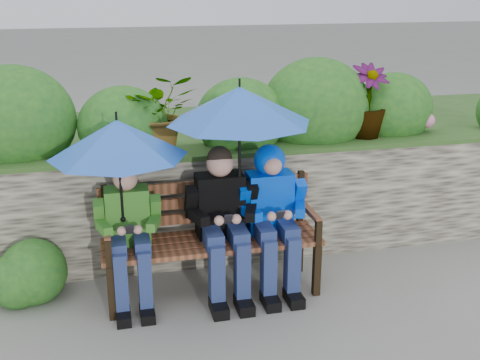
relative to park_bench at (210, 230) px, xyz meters
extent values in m
plane|color=gray|center=(0.23, -0.17, -0.52)|extent=(60.00, 60.00, 0.00)
cube|color=#39342C|center=(0.23, 0.58, -0.02)|extent=(8.00, 0.40, 1.00)
cube|color=#204F17|center=(0.23, 0.58, 0.49)|extent=(8.00, 0.42, 0.04)
cube|color=#204F17|center=(0.23, 1.78, -0.04)|extent=(8.00, 2.00, 0.96)
ellipsoid|color=#1C4B1D|center=(-1.50, 0.85, 0.79)|extent=(1.03, 0.82, 0.93)
ellipsoid|color=#1C4B1D|center=(-0.61, 0.75, 0.71)|extent=(0.77, 0.62, 0.69)
ellipsoid|color=#1C4B1D|center=(0.43, 0.75, 0.73)|extent=(0.81, 0.65, 0.73)
ellipsoid|color=#1C4B1D|center=(1.16, 0.81, 0.79)|extent=(1.02, 0.81, 0.91)
ellipsoid|color=#1C4B1D|center=(1.96, 0.85, 0.72)|extent=(0.79, 0.63, 0.71)
sphere|color=#CB6B9A|center=(-1.47, 0.68, 0.63)|extent=(0.14, 0.14, 0.14)
sphere|color=#CB6B9A|center=(0.26, 0.68, 0.63)|extent=(0.14, 0.14, 0.14)
sphere|color=#CB6B9A|center=(2.24, 0.68, 0.63)|extent=(0.14, 0.14, 0.14)
imported|color=#1C4B1D|center=(-0.28, 0.68, 0.84)|extent=(0.59, 0.51, 0.65)
imported|color=#1C4B1D|center=(1.60, 0.68, 0.85)|extent=(0.38, 0.38, 0.67)
sphere|color=#1C4B1D|center=(-1.40, 0.18, -0.29)|extent=(0.53, 0.53, 0.53)
sphere|color=#1C4B1D|center=(-1.51, 0.13, -0.33)|extent=(0.45, 0.45, 0.45)
cube|color=black|center=(-0.80, -0.30, -0.30)|extent=(0.06, 0.06, 0.43)
cube|color=black|center=(-0.80, 0.14, -0.30)|extent=(0.06, 0.06, 0.43)
cube|color=black|center=(0.80, -0.30, -0.30)|extent=(0.06, 0.06, 0.43)
cube|color=black|center=(0.80, 0.14, -0.30)|extent=(0.06, 0.06, 0.43)
cube|color=#55311A|center=(0.00, -0.26, -0.07)|extent=(1.72, 0.10, 0.04)
cube|color=#55311A|center=(0.00, -0.14, -0.07)|extent=(1.72, 0.10, 0.04)
cube|color=#55311A|center=(0.00, -0.01, -0.07)|extent=(1.72, 0.10, 0.04)
cube|color=#55311A|center=(0.00, 0.11, -0.07)|extent=(1.72, 0.10, 0.04)
cube|color=black|center=(-0.80, 0.15, 0.15)|extent=(0.05, 0.05, 0.48)
cube|color=#55311A|center=(-0.80, -0.08, 0.12)|extent=(0.05, 0.45, 0.04)
cube|color=black|center=(-0.80, -0.30, 0.02)|extent=(0.05, 0.05, 0.21)
cube|color=black|center=(0.80, 0.15, 0.15)|extent=(0.05, 0.05, 0.48)
cube|color=#55311A|center=(0.80, -0.08, 0.12)|extent=(0.05, 0.45, 0.04)
cube|color=black|center=(0.80, -0.30, 0.02)|extent=(0.05, 0.05, 0.21)
cube|color=#55311A|center=(0.00, 0.16, 0.06)|extent=(1.72, 0.03, 0.09)
cube|color=#55311A|center=(0.00, 0.16, 0.19)|extent=(1.72, 0.03, 0.09)
cube|color=#55311A|center=(0.00, 0.16, 0.33)|extent=(1.72, 0.03, 0.09)
cube|color=#337A1F|center=(-0.64, 0.02, 0.18)|extent=(0.33, 0.20, 0.45)
sphere|color=tan|center=(-0.64, 0.00, 0.49)|extent=(0.19, 0.19, 0.19)
sphere|color=#BE8440|center=(-0.64, 0.01, 0.52)|extent=(0.18, 0.18, 0.18)
cube|color=#242E50|center=(-0.73, -0.14, 0.01)|extent=(0.12, 0.31, 0.12)
cube|color=#242E50|center=(-0.73, -0.29, -0.25)|extent=(0.10, 0.11, 0.53)
cube|color=black|center=(-0.73, -0.35, -0.48)|extent=(0.11, 0.22, 0.08)
cube|color=#242E50|center=(-0.55, -0.14, 0.01)|extent=(0.12, 0.31, 0.12)
cube|color=#242E50|center=(-0.55, -0.29, -0.25)|extent=(0.10, 0.11, 0.53)
cube|color=black|center=(-0.55, -0.35, -0.48)|extent=(0.11, 0.22, 0.08)
cube|color=#337A1F|center=(-0.85, -0.03, 0.24)|extent=(0.08, 0.18, 0.25)
cube|color=#337A1F|center=(-0.82, -0.16, 0.17)|extent=(0.13, 0.21, 0.07)
sphere|color=tan|center=(-0.70, -0.24, 0.17)|extent=(0.07, 0.07, 0.07)
cube|color=#337A1F|center=(-0.43, -0.03, 0.24)|extent=(0.08, 0.18, 0.25)
cube|color=#337A1F|center=(-0.46, -0.16, 0.17)|extent=(0.13, 0.21, 0.07)
sphere|color=tan|center=(-0.58, -0.24, 0.17)|extent=(0.07, 0.07, 0.07)
cube|color=black|center=(-0.64, -0.25, 0.18)|extent=(0.06, 0.07, 0.09)
cube|color=black|center=(0.08, 0.02, 0.21)|extent=(0.37, 0.22, 0.51)
sphere|color=tan|center=(0.08, 0.00, 0.55)|extent=(0.21, 0.21, 0.21)
sphere|color=black|center=(0.08, 0.01, 0.59)|extent=(0.20, 0.20, 0.20)
cube|color=#242E50|center=(-0.02, -0.16, 0.02)|extent=(0.13, 0.35, 0.13)
cube|color=#242E50|center=(-0.02, -0.33, -0.25)|extent=(0.11, 0.12, 0.54)
cube|color=black|center=(-0.02, -0.40, -0.47)|extent=(0.12, 0.24, 0.09)
cube|color=#242E50|center=(0.18, -0.16, 0.02)|extent=(0.13, 0.35, 0.13)
cube|color=#242E50|center=(0.18, -0.33, -0.25)|extent=(0.11, 0.12, 0.54)
cube|color=black|center=(0.18, -0.40, -0.47)|extent=(0.12, 0.24, 0.09)
cube|color=black|center=(-0.15, -0.04, 0.27)|extent=(0.09, 0.20, 0.28)
cube|color=black|center=(-0.12, -0.18, 0.19)|extent=(0.14, 0.23, 0.08)
sphere|color=tan|center=(0.02, -0.28, 0.19)|extent=(0.08, 0.08, 0.08)
cube|color=black|center=(0.32, -0.04, 0.27)|extent=(0.09, 0.20, 0.28)
cube|color=black|center=(0.29, -0.18, 0.19)|extent=(0.14, 0.23, 0.08)
sphere|color=tan|center=(0.15, -0.28, 0.19)|extent=(0.08, 0.08, 0.08)
cube|color=black|center=(0.08, -0.29, 0.21)|extent=(0.06, 0.07, 0.09)
cube|color=#002BE0|center=(0.49, 0.02, 0.20)|extent=(0.36, 0.21, 0.49)
sphere|color=tan|center=(0.49, 0.00, 0.53)|extent=(0.20, 0.20, 0.20)
sphere|color=#002BE0|center=(0.49, 0.03, 0.54)|extent=(0.25, 0.25, 0.25)
sphere|color=tan|center=(0.49, -0.05, 0.52)|extent=(0.15, 0.15, 0.15)
cube|color=#242E50|center=(0.40, -0.15, 0.02)|extent=(0.13, 0.34, 0.13)
cube|color=#242E50|center=(0.40, -0.32, -0.25)|extent=(0.11, 0.12, 0.53)
cube|color=black|center=(0.40, -0.39, -0.47)|extent=(0.12, 0.23, 0.09)
cube|color=#242E50|center=(0.59, -0.15, 0.02)|extent=(0.13, 0.34, 0.13)
cube|color=#242E50|center=(0.59, -0.32, -0.25)|extent=(0.11, 0.12, 0.53)
cube|color=black|center=(0.59, -0.39, -0.47)|extent=(0.12, 0.23, 0.09)
cube|color=#002BE0|center=(0.26, -0.03, 0.26)|extent=(0.09, 0.20, 0.27)
cube|color=#002BE0|center=(0.30, -0.17, 0.19)|extent=(0.14, 0.23, 0.07)
sphere|color=tan|center=(0.43, -0.27, 0.19)|extent=(0.07, 0.07, 0.07)
cube|color=#002BE0|center=(0.72, -0.03, 0.26)|extent=(0.09, 0.20, 0.27)
cube|color=#002BE0|center=(0.69, -0.17, 0.19)|extent=(0.14, 0.23, 0.07)
sphere|color=tan|center=(0.56, -0.27, 0.19)|extent=(0.07, 0.07, 0.07)
cube|color=black|center=(0.49, -0.28, 0.20)|extent=(0.06, 0.07, 0.09)
cone|color=blue|center=(-0.68, -0.07, 0.82)|extent=(1.02, 1.02, 0.27)
cylinder|color=black|center=(-0.68, -0.07, 0.98)|extent=(0.02, 0.02, 0.06)
cylinder|color=black|center=(-0.68, -0.07, 0.51)|extent=(0.02, 0.02, 0.63)
sphere|color=black|center=(-0.68, -0.07, 0.19)|extent=(0.04, 0.04, 0.04)
cone|color=blue|center=(0.22, -0.08, 1.02)|extent=(1.10, 1.10, 0.28)
cylinder|color=black|center=(0.22, -0.08, 1.19)|extent=(0.02, 0.02, 0.06)
cylinder|color=black|center=(0.22, -0.08, 0.62)|extent=(0.02, 0.02, 0.81)
sphere|color=black|center=(0.22, -0.08, 0.21)|extent=(0.04, 0.04, 0.04)
camera|label=1|loc=(-0.79, -4.37, 1.90)|focal=45.00mm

